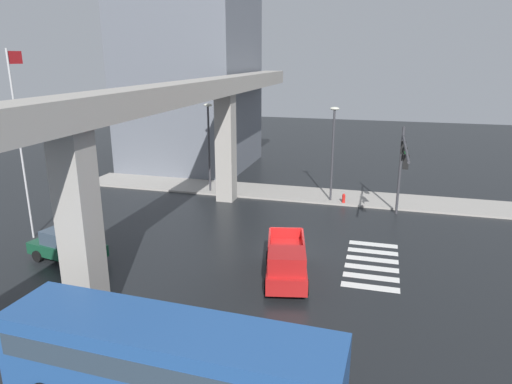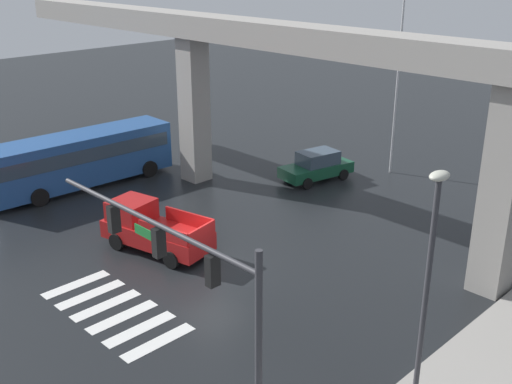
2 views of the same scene
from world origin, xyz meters
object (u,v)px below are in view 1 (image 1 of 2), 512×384
(city_bus, at_px, (168,361))
(street_lamp_near_corner, at_px, (333,143))
(flagpole, at_px, (20,134))
(street_lamp_mid_block, at_px, (209,137))
(traffic_signal_mast, at_px, (403,159))
(pickup_truck, at_px, (286,263))
(sedan_dark_green, at_px, (67,246))
(fire_hydrant, at_px, (344,199))

(city_bus, xyz_separation_m, street_lamp_near_corner, (23.11, -2.45, 2.83))
(flagpole, bearing_deg, street_lamp_mid_block, -30.28)
(traffic_signal_mast, xyz_separation_m, flagpole, (-7.87, 21.75, 1.86))
(pickup_truck, distance_m, sedan_dark_green, 12.10)
(street_lamp_near_corner, xyz_separation_m, flagpole, (-12.08, 16.90, 1.86))
(flagpole, bearing_deg, sedan_dark_green, -119.37)
(sedan_dark_green, distance_m, street_lamp_near_corner, 19.59)
(city_bus, xyz_separation_m, flagpole, (11.04, 14.45, 4.70))
(sedan_dark_green, height_order, fire_hydrant, sedan_dark_green)
(sedan_dark_green, distance_m, fire_hydrant, 19.65)
(city_bus, bearing_deg, street_lamp_mid_block, 17.74)
(city_bus, distance_m, flagpole, 18.78)
(fire_hydrant, bearing_deg, city_bus, 171.27)
(pickup_truck, relative_size, fire_hydrant, 6.34)
(sedan_dark_green, bearing_deg, pickup_truck, -86.71)
(city_bus, height_order, street_lamp_mid_block, street_lamp_mid_block)
(city_bus, distance_m, traffic_signal_mast, 20.46)
(traffic_signal_mast, bearing_deg, city_bus, 158.89)
(traffic_signal_mast, height_order, street_lamp_near_corner, street_lamp_near_corner)
(city_bus, bearing_deg, pickup_truck, -10.96)
(pickup_truck, relative_size, city_bus, 0.49)
(pickup_truck, relative_size, street_lamp_near_corner, 0.74)
(sedan_dark_green, height_order, traffic_signal_mast, traffic_signal_mast)
(traffic_signal_mast, xyz_separation_m, street_lamp_near_corner, (4.21, 4.85, 0.00))
(pickup_truck, height_order, street_lamp_mid_block, street_lamp_mid_block)
(pickup_truck, height_order, traffic_signal_mast, traffic_signal_mast)
(street_lamp_near_corner, relative_size, street_lamp_mid_block, 1.00)
(fire_hydrant, xyz_separation_m, flagpole, (-11.68, 17.93, 5.99))
(street_lamp_mid_block, bearing_deg, flagpole, 149.72)
(traffic_signal_mast, distance_m, fire_hydrant, 6.79)
(fire_hydrant, distance_m, flagpole, 22.22)
(pickup_truck, relative_size, flagpole, 0.48)
(pickup_truck, xyz_separation_m, street_lamp_near_corner, (13.74, -0.64, 3.57))
(pickup_truck, relative_size, street_lamp_mid_block, 0.74)
(pickup_truck, distance_m, fire_hydrant, 13.45)
(sedan_dark_green, relative_size, street_lamp_mid_block, 0.63)
(pickup_truck, relative_size, sedan_dark_green, 1.18)
(sedan_dark_green, xyz_separation_m, traffic_signal_mast, (10.22, -17.57, 3.70))
(street_lamp_mid_block, bearing_deg, street_lamp_near_corner, -90.00)
(sedan_dark_green, bearing_deg, fire_hydrant, -44.43)
(traffic_signal_mast, xyz_separation_m, fire_hydrant, (3.81, 3.81, -4.12))
(sedan_dark_green, bearing_deg, traffic_signal_mast, -59.80)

